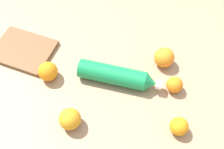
{
  "coord_description": "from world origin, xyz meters",
  "views": [
    {
      "loc": [
        0.39,
        -0.44,
        0.92
      ],
      "look_at": [
        0.03,
        0.01,
        0.04
      ],
      "focal_mm": 44.81,
      "sensor_mm": 36.0,
      "label": 1
    }
  ],
  "objects_px": {
    "orange_0": "(179,126)",
    "orange_2": "(70,119)",
    "orange_1": "(48,71)",
    "cutting_board": "(23,50)",
    "water_bottle": "(118,76)",
    "orange_4": "(164,57)",
    "orange_3": "(175,85)"
  },
  "relations": [
    {
      "from": "water_bottle",
      "to": "orange_0",
      "type": "relative_size",
      "value": 4.91
    },
    {
      "from": "orange_1",
      "to": "water_bottle",
      "type": "bearing_deg",
      "value": 34.26
    },
    {
      "from": "cutting_board",
      "to": "orange_3",
      "type": "bearing_deg",
      "value": 4.16
    },
    {
      "from": "water_bottle",
      "to": "orange_3",
      "type": "height_order",
      "value": "water_bottle"
    },
    {
      "from": "orange_1",
      "to": "cutting_board",
      "type": "height_order",
      "value": "orange_1"
    },
    {
      "from": "orange_1",
      "to": "orange_2",
      "type": "relative_size",
      "value": 0.98
    },
    {
      "from": "orange_0",
      "to": "orange_2",
      "type": "bearing_deg",
      "value": -145.27
    },
    {
      "from": "orange_4",
      "to": "water_bottle",
      "type": "bearing_deg",
      "value": -116.9
    },
    {
      "from": "water_bottle",
      "to": "orange_0",
      "type": "xyz_separation_m",
      "value": [
        0.29,
        -0.03,
        -0.0
      ]
    },
    {
      "from": "orange_2",
      "to": "cutting_board",
      "type": "xyz_separation_m",
      "value": [
        -0.38,
        0.11,
        -0.03
      ]
    },
    {
      "from": "orange_2",
      "to": "orange_3",
      "type": "bearing_deg",
      "value": 59.12
    },
    {
      "from": "water_bottle",
      "to": "cutting_board",
      "type": "relative_size",
      "value": 1.31
    },
    {
      "from": "orange_1",
      "to": "cutting_board",
      "type": "xyz_separation_m",
      "value": [
        -0.18,
        0.02,
        -0.03
      ]
    },
    {
      "from": "water_bottle",
      "to": "orange_1",
      "type": "xyz_separation_m",
      "value": [
        -0.22,
        -0.15,
        0.0
      ]
    },
    {
      "from": "orange_4",
      "to": "cutting_board",
      "type": "height_order",
      "value": "orange_4"
    },
    {
      "from": "orange_1",
      "to": "orange_4",
      "type": "relative_size",
      "value": 0.94
    },
    {
      "from": "orange_3",
      "to": "cutting_board",
      "type": "bearing_deg",
      "value": -158.36
    },
    {
      "from": "water_bottle",
      "to": "orange_4",
      "type": "xyz_separation_m",
      "value": [
        0.09,
        0.18,
        0.0
      ]
    },
    {
      "from": "orange_1",
      "to": "orange_2",
      "type": "xyz_separation_m",
      "value": [
        0.2,
        -0.09,
        0.0
      ]
    },
    {
      "from": "cutting_board",
      "to": "orange_1",
      "type": "bearing_deg",
      "value": -24.63
    },
    {
      "from": "orange_2",
      "to": "orange_4",
      "type": "distance_m",
      "value": 0.44
    },
    {
      "from": "water_bottle",
      "to": "orange_1",
      "type": "height_order",
      "value": "orange_1"
    },
    {
      "from": "orange_4",
      "to": "orange_0",
      "type": "bearing_deg",
      "value": -47.18
    },
    {
      "from": "orange_0",
      "to": "orange_1",
      "type": "xyz_separation_m",
      "value": [
        -0.51,
        -0.12,
        0.01
      ]
    },
    {
      "from": "orange_4",
      "to": "orange_3",
      "type": "bearing_deg",
      "value": -38.69
    },
    {
      "from": "orange_0",
      "to": "cutting_board",
      "type": "height_order",
      "value": "orange_0"
    },
    {
      "from": "orange_2",
      "to": "orange_0",
      "type": "bearing_deg",
      "value": 34.73
    },
    {
      "from": "water_bottle",
      "to": "orange_3",
      "type": "bearing_deg",
      "value": 4.69
    },
    {
      "from": "water_bottle",
      "to": "orange_3",
      "type": "relative_size",
      "value": 5.09
    },
    {
      "from": "orange_2",
      "to": "orange_3",
      "type": "xyz_separation_m",
      "value": [
        0.21,
        0.35,
        -0.01
      ]
    },
    {
      "from": "orange_0",
      "to": "orange_2",
      "type": "xyz_separation_m",
      "value": [
        -0.31,
        -0.21,
        0.01
      ]
    },
    {
      "from": "orange_0",
      "to": "orange_4",
      "type": "relative_size",
      "value": 0.8
    }
  ]
}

